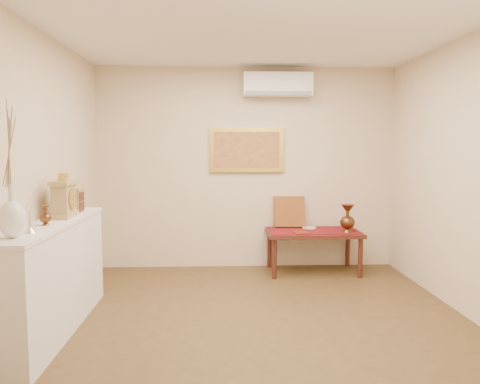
{
  "coord_description": "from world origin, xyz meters",
  "views": [
    {
      "loc": [
        -0.36,
        -4.08,
        1.61
      ],
      "look_at": [
        -0.14,
        1.15,
        1.13
      ],
      "focal_mm": 35.0,
      "sensor_mm": 36.0,
      "label": 1
    }
  ],
  "objects": [
    {
      "name": "low_table",
      "position": [
        0.85,
        1.88,
        0.48
      ],
      "size": [
        1.2,
        0.7,
        0.55
      ],
      "color": "#441C14",
      "rests_on": "floor"
    },
    {
      "name": "table_cloth",
      "position": [
        0.85,
        1.88,
        0.55
      ],
      "size": [
        1.14,
        0.59,
        0.01
      ],
      "primitive_type": "cube",
      "color": "maroon",
      "rests_on": "low_table"
    },
    {
      "name": "wall_back",
      "position": [
        0.0,
        2.25,
        1.35
      ],
      "size": [
        4.0,
        0.02,
        2.7
      ],
      "primitive_type": "cube",
      "color": "beige",
      "rests_on": "ground"
    },
    {
      "name": "plate",
      "position": [
        0.83,
        2.03,
        0.56
      ],
      "size": [
        0.19,
        0.19,
        0.01
      ],
      "primitive_type": "cylinder",
      "color": "white",
      "rests_on": "table_cloth"
    },
    {
      "name": "brass_urn_small",
      "position": [
        -1.81,
        -0.18,
        1.09
      ],
      "size": [
        0.1,
        0.1,
        0.22
      ],
      "primitive_type": null,
      "color": "brown",
      "rests_on": "display_ledge"
    },
    {
      "name": "floor",
      "position": [
        0.0,
        0.0,
        0.0
      ],
      "size": [
        4.5,
        4.5,
        0.0
      ],
      "primitive_type": "plane",
      "color": "brown",
      "rests_on": "ground"
    },
    {
      "name": "wall_left",
      "position": [
        -2.0,
        0.0,
        1.35
      ],
      "size": [
        0.02,
        4.5,
        2.7
      ],
      "primitive_type": "cube",
      "color": "beige",
      "rests_on": "ground"
    },
    {
      "name": "wooden_chest",
      "position": [
        -1.81,
        0.6,
        1.1
      ],
      "size": [
        0.16,
        0.21,
        0.24
      ],
      "color": "tan",
      "rests_on": "display_ledge"
    },
    {
      "name": "mantel_clock",
      "position": [
        -1.8,
        0.27,
        1.15
      ],
      "size": [
        0.17,
        0.36,
        0.41
      ],
      "color": "tan",
      "rests_on": "display_ledge"
    },
    {
      "name": "ac_unit",
      "position": [
        0.4,
        2.12,
        2.45
      ],
      "size": [
        0.9,
        0.25,
        0.3
      ],
      "color": "white",
      "rests_on": "wall_back"
    },
    {
      "name": "painting",
      "position": [
        0.0,
        2.22,
        1.6
      ],
      "size": [
        1.0,
        0.06,
        0.6
      ],
      "color": "gold",
      "rests_on": "wall_back"
    },
    {
      "name": "wall_front",
      "position": [
        0.0,
        -2.25,
        1.35
      ],
      "size": [
        4.0,
        0.02,
        2.7
      ],
      "primitive_type": "cube",
      "color": "beige",
      "rests_on": "ground"
    },
    {
      "name": "menu",
      "position": [
        0.65,
        1.72,
        0.56
      ],
      "size": [
        0.24,
        0.29,
        0.01
      ],
      "primitive_type": "cube",
      "rotation": [
        0.0,
        0.0,
        0.25
      ],
      "color": "maroon",
      "rests_on": "table_cloth"
    },
    {
      "name": "white_vase",
      "position": [
        -1.83,
        -0.73,
        1.47
      ],
      "size": [
        0.19,
        0.19,
        0.98
      ],
      "primitive_type": null,
      "color": "white",
      "rests_on": "display_ledge"
    },
    {
      "name": "display_ledge",
      "position": [
        -1.82,
        0.0,
        0.49
      ],
      "size": [
        0.37,
        2.02,
        0.98
      ],
      "color": "white",
      "rests_on": "floor"
    },
    {
      "name": "cushion",
      "position": [
        0.58,
        2.16,
        0.76
      ],
      "size": [
        0.41,
        0.18,
        0.42
      ],
      "primitive_type": "cube",
      "rotation": [
        -0.21,
        0.0,
        0.0
      ],
      "color": "maroon",
      "rests_on": "table_cloth"
    },
    {
      "name": "brass_urn_tall",
      "position": [
        1.26,
        1.74,
        0.77
      ],
      "size": [
        0.19,
        0.19,
        0.43
      ],
      "primitive_type": null,
      "color": "brown",
      "rests_on": "table_cloth"
    },
    {
      "name": "ceiling",
      "position": [
        0.0,
        0.0,
        2.7
      ],
      "size": [
        4.5,
        4.5,
        0.0
      ],
      "primitive_type": "plane",
      "rotation": [
        3.14,
        0.0,
        0.0
      ],
      "color": "white",
      "rests_on": "ground"
    },
    {
      "name": "candlestick",
      "position": [
        -1.8,
        -0.53,
        1.08
      ],
      "size": [
        0.1,
        0.1,
        0.2
      ],
      "primitive_type": null,
      "color": "silver",
      "rests_on": "display_ledge"
    }
  ]
}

